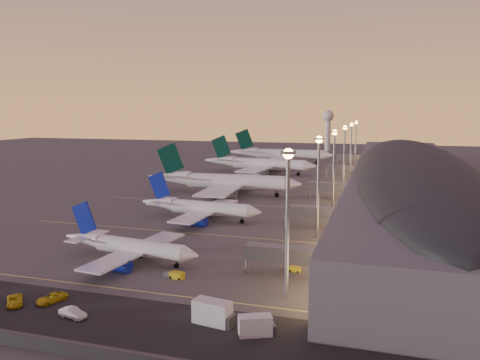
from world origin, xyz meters
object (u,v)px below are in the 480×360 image
at_px(baggage_tug_b, 293,269).
at_px(catering_truck_a, 214,313).
at_px(airliner_narrow_north, 200,208).
at_px(airliner_wide_mid, 259,164).
at_px(baggage_tug_a, 175,275).
at_px(radar_tower, 328,124).
at_px(catering_truck_b, 257,326).
at_px(service_van_b, 15,301).
at_px(airliner_wide_far, 280,154).
at_px(service_van_e, 73,313).
at_px(airliner_narrow_south, 129,246).
at_px(airliner_wide_near, 223,181).
at_px(service_van_d, 52,298).

bearing_deg(baggage_tug_b, catering_truck_a, -95.07).
bearing_deg(airliner_narrow_north, airliner_wide_mid, 99.08).
xyz_separation_m(baggage_tug_a, catering_truck_a, (14.12, -16.50, 1.15)).
height_order(airliner_narrow_north, baggage_tug_b, airliner_narrow_north).
relative_size(radar_tower, catering_truck_b, 5.77).
distance_m(airliner_narrow_north, catering_truck_b, 73.76).
relative_size(airliner_wide_mid, service_van_b, 11.69).
relative_size(airliner_wide_far, catering_truck_b, 11.55).
relative_size(radar_tower, service_van_e, 6.86).
bearing_deg(airliner_wide_far, airliner_narrow_south, -88.76).
height_order(airliner_narrow_south, catering_truck_b, airliner_narrow_south).
xyz_separation_m(airliner_wide_far, service_van_e, (14.33, -223.71, -4.59)).
bearing_deg(radar_tower, airliner_narrow_south, -92.04).
bearing_deg(airliner_narrow_south, catering_truck_a, -32.90).
bearing_deg(airliner_wide_mid, catering_truck_b, -70.04).
relative_size(airliner_wide_near, service_van_d, 11.77).
xyz_separation_m(airliner_wide_mid, baggage_tug_b, (43.63, -141.04, -4.54)).
bearing_deg(service_van_d, service_van_b, -130.71).
relative_size(airliner_narrow_south, airliner_wide_far, 0.53).
bearing_deg(service_van_b, airliner_narrow_north, 41.73).
distance_m(airliner_wide_mid, baggage_tug_b, 147.70).
xyz_separation_m(service_van_b, service_van_d, (5.15, 2.67, 0.00)).
bearing_deg(airliner_wide_near, catering_truck_a, -73.57).
xyz_separation_m(airliner_wide_mid, catering_truck_b, (43.61, -169.45, -3.61)).
height_order(radar_tower, service_van_b, radar_tower).
distance_m(airliner_wide_mid, catering_truck_b, 175.01).
xyz_separation_m(airliner_narrow_north, airliner_wide_mid, (-8.91, 104.40, 1.41)).
height_order(catering_truck_a, service_van_b, catering_truck_a).
distance_m(airliner_wide_far, catering_truck_a, 222.42).
bearing_deg(airliner_wide_mid, catering_truck_a, -72.21).
bearing_deg(baggage_tug_a, airliner_narrow_north, 115.97).
xyz_separation_m(baggage_tug_a, service_van_d, (-15.03, -16.73, 0.17)).
relative_size(airliner_narrow_north, service_van_d, 7.46).
xyz_separation_m(airliner_wide_near, service_van_d, (5.54, -105.53, -4.33)).
relative_size(service_van_d, service_van_e, 1.10).
bearing_deg(service_van_d, baggage_tug_a, 70.00).
height_order(airliner_narrow_south, baggage_tug_a, airliner_narrow_south).
height_order(airliner_narrow_south, catering_truck_a, airliner_narrow_south).
height_order(catering_truck_a, catering_truck_b, catering_truck_a).
distance_m(airliner_wide_mid, baggage_tug_a, 153.12).
bearing_deg(radar_tower, service_van_e, -90.79).
distance_m(airliner_narrow_south, airliner_wide_far, 196.39).
bearing_deg(airliner_wide_mid, service_van_e, -79.65).
bearing_deg(airliner_narrow_south, service_van_e, -70.97).
distance_m(airliner_wide_near, baggage_tug_b, 89.00).
relative_size(radar_tower, catering_truck_a, 4.77).
bearing_deg(service_van_b, baggage_tug_b, -6.80).
xyz_separation_m(airliner_wide_mid, radar_tower, (18.90, 145.52, 16.88)).
relative_size(catering_truck_a, service_van_e, 1.44).
distance_m(baggage_tug_b, service_van_b, 51.03).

